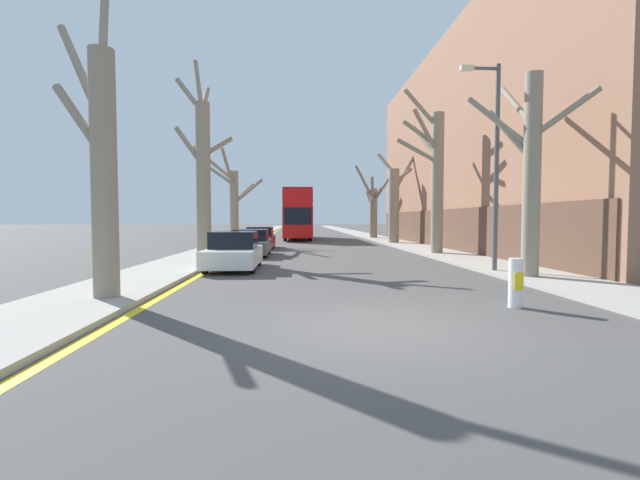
{
  "coord_description": "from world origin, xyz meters",
  "views": [
    {
      "loc": [
        -1.47,
        -7.36,
        1.9
      ],
      "look_at": [
        0.35,
        27.39,
        0.2
      ],
      "focal_mm": 24.0,
      "sensor_mm": 36.0,
      "label": 1
    }
  ],
  "objects_px": {
    "street_tree_left_2": "(233,201)",
    "street_tree_right_3": "(373,208)",
    "street_tree_left_1": "(203,169)",
    "double_decker_bus": "(298,212)",
    "street_tree_left_0": "(102,158)",
    "street_tree_right_1": "(435,175)",
    "parked_car_1": "(251,243)",
    "street_tree_right_2": "(394,201)",
    "parked_car_0": "(234,251)",
    "traffic_bollard": "(515,283)",
    "lamp_post": "(494,157)",
    "street_tree_right_0": "(530,167)",
    "parked_car_2": "(260,238)"
  },
  "relations": [
    {
      "from": "street_tree_right_3",
      "to": "street_tree_left_1",
      "type": "bearing_deg",
      "value": -118.94
    },
    {
      "from": "street_tree_right_2",
      "to": "parked_car_2",
      "type": "relative_size",
      "value": 1.79
    },
    {
      "from": "street_tree_right_2",
      "to": "parked_car_0",
      "type": "relative_size",
      "value": 1.76
    },
    {
      "from": "double_decker_bus",
      "to": "parked_car_1",
      "type": "relative_size",
      "value": 2.78
    },
    {
      "from": "street_tree_left_0",
      "to": "lamp_post",
      "type": "relative_size",
      "value": 1.13
    },
    {
      "from": "traffic_bollard",
      "to": "double_decker_bus",
      "type": "bearing_deg",
      "value": 98.37
    },
    {
      "from": "street_tree_left_1",
      "to": "street_tree_left_2",
      "type": "xyz_separation_m",
      "value": [
        -0.15,
        10.24,
        -1.02
      ]
    },
    {
      "from": "double_decker_bus",
      "to": "parked_car_0",
      "type": "xyz_separation_m",
      "value": [
        -2.43,
        -24.15,
        -1.89
      ]
    },
    {
      "from": "street_tree_left_1",
      "to": "street_tree_left_2",
      "type": "relative_size",
      "value": 1.46
    },
    {
      "from": "street_tree_right_0",
      "to": "street_tree_right_1",
      "type": "distance_m",
      "value": 9.32
    },
    {
      "from": "street_tree_left_2",
      "to": "parked_car_1",
      "type": "distance_m",
      "value": 8.56
    },
    {
      "from": "street_tree_right_3",
      "to": "parked_car_0",
      "type": "bearing_deg",
      "value": -111.48
    },
    {
      "from": "street_tree_left_2",
      "to": "street_tree_right_3",
      "type": "relative_size",
      "value": 0.94
    },
    {
      "from": "street_tree_left_1",
      "to": "lamp_post",
      "type": "bearing_deg",
      "value": -26.31
    },
    {
      "from": "street_tree_left_1",
      "to": "street_tree_right_3",
      "type": "height_order",
      "value": "street_tree_left_1"
    },
    {
      "from": "street_tree_right_3",
      "to": "traffic_bollard",
      "type": "xyz_separation_m",
      "value": [
        -2.65,
        -32.19,
        -2.45
      ]
    },
    {
      "from": "street_tree_left_0",
      "to": "traffic_bollard",
      "type": "xyz_separation_m",
      "value": [
        9.12,
        -1.18,
        -2.75
      ]
    },
    {
      "from": "street_tree_right_0",
      "to": "double_decker_bus",
      "type": "relative_size",
      "value": 0.6
    },
    {
      "from": "street_tree_right_2",
      "to": "double_decker_bus",
      "type": "distance_m",
      "value": 10.94
    },
    {
      "from": "street_tree_left_2",
      "to": "lamp_post",
      "type": "height_order",
      "value": "lamp_post"
    },
    {
      "from": "street_tree_right_3",
      "to": "street_tree_left_2",
      "type": "bearing_deg",
      "value": -137.45
    },
    {
      "from": "street_tree_right_1",
      "to": "traffic_bollard",
      "type": "distance_m",
      "value": 14.2
    },
    {
      "from": "parked_car_1",
      "to": "lamp_post",
      "type": "xyz_separation_m",
      "value": [
        9.17,
        -7.81,
        3.39
      ]
    },
    {
      "from": "street_tree_left_1",
      "to": "parked_car_1",
      "type": "xyz_separation_m",
      "value": [
        1.92,
        2.33,
        -3.55
      ]
    },
    {
      "from": "street_tree_left_0",
      "to": "street_tree_left_1",
      "type": "xyz_separation_m",
      "value": [
        0.11,
        9.93,
        0.92
      ]
    },
    {
      "from": "double_decker_bus",
      "to": "street_tree_left_0",
      "type": "bearing_deg",
      "value": -98.35
    },
    {
      "from": "street_tree_left_0",
      "to": "lamp_post",
      "type": "xyz_separation_m",
      "value": [
        11.2,
        4.44,
        0.76
      ]
    },
    {
      "from": "street_tree_left_0",
      "to": "street_tree_left_2",
      "type": "height_order",
      "value": "street_tree_left_0"
    },
    {
      "from": "street_tree_left_2",
      "to": "street_tree_right_1",
      "type": "distance_m",
      "value": 14.18
    },
    {
      "from": "street_tree_left_1",
      "to": "parked_car_2",
      "type": "xyz_separation_m",
      "value": [
        1.92,
        7.77,
        -3.54
      ]
    },
    {
      "from": "street_tree_left_2",
      "to": "street_tree_right_3",
      "type": "height_order",
      "value": "street_tree_right_3"
    },
    {
      "from": "street_tree_left_0",
      "to": "parked_car_1",
      "type": "xyz_separation_m",
      "value": [
        2.03,
        12.26,
        -2.63
      ]
    },
    {
      "from": "double_decker_bus",
      "to": "lamp_post",
      "type": "relative_size",
      "value": 1.6
    },
    {
      "from": "street_tree_right_3",
      "to": "double_decker_bus",
      "type": "distance_m",
      "value": 7.34
    },
    {
      "from": "street_tree_right_1",
      "to": "parked_car_1",
      "type": "xyz_separation_m",
      "value": [
        -9.66,
        -0.03,
        -3.56
      ]
    },
    {
      "from": "parked_car_0",
      "to": "traffic_bollard",
      "type": "xyz_separation_m",
      "value": [
        7.08,
        -7.45,
        -0.14
      ]
    },
    {
      "from": "lamp_post",
      "to": "street_tree_right_1",
      "type": "bearing_deg",
      "value": 86.37
    },
    {
      "from": "double_decker_bus",
      "to": "parked_car_1",
      "type": "distance_m",
      "value": 18.43
    },
    {
      "from": "street_tree_right_1",
      "to": "lamp_post",
      "type": "relative_size",
      "value": 1.22
    },
    {
      "from": "street_tree_left_1",
      "to": "street_tree_left_0",
      "type": "bearing_deg",
      "value": -90.63
    },
    {
      "from": "street_tree_right_1",
      "to": "street_tree_right_2",
      "type": "height_order",
      "value": "street_tree_right_1"
    },
    {
      "from": "street_tree_left_1",
      "to": "double_decker_bus",
      "type": "xyz_separation_m",
      "value": [
        4.36,
        20.5,
        -1.63
      ]
    },
    {
      "from": "street_tree_right_2",
      "to": "parked_car_0",
      "type": "distance_m",
      "value": 19.07
    },
    {
      "from": "street_tree_right_0",
      "to": "street_tree_left_2",
      "type": "bearing_deg",
      "value": 124.34
    },
    {
      "from": "street_tree_left_0",
      "to": "lamp_post",
      "type": "distance_m",
      "value": 12.07
    },
    {
      "from": "street_tree_right_1",
      "to": "parked_car_2",
      "type": "xyz_separation_m",
      "value": [
        -9.66,
        5.41,
        -3.55
      ]
    },
    {
      "from": "street_tree_right_0",
      "to": "street_tree_right_2",
      "type": "xyz_separation_m",
      "value": [
        0.19,
        19.41,
        -0.26
      ]
    },
    {
      "from": "street_tree_right_0",
      "to": "parked_car_1",
      "type": "bearing_deg",
      "value": 136.19
    },
    {
      "from": "parked_car_1",
      "to": "street_tree_left_2",
      "type": "bearing_deg",
      "value": 104.72
    },
    {
      "from": "lamp_post",
      "to": "traffic_bollard",
      "type": "xyz_separation_m",
      "value": [
        -2.09,
        -5.62,
        -3.51
      ]
    }
  ]
}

